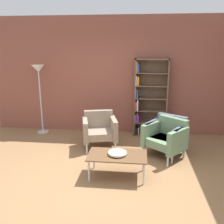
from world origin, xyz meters
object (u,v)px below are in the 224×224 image
Objects in this scene: bookshelf_tall at (148,99)px; armchair_by_bookshelf at (167,134)px; coffee_table_low at (117,156)px; armchair_spare_guest at (166,137)px; armchair_near_window at (99,129)px; decorative_bowl at (117,153)px; floor_lamp_torchiere at (39,77)px.

bookshelf_tall reaches higher than armchair_by_bookshelf.
coffee_table_low is 1.05× the size of armchair_spare_guest.
bookshelf_tall is 2.23× the size of armchair_near_window.
armchair_spare_guest is at bearing -68.40° from armchair_by_bookshelf.
armchair_near_window is at bearing -153.00° from armchair_spare_guest.
armchair_spare_guest is 0.16m from armchair_by_bookshelf.
coffee_table_low is 3.12× the size of decorative_bowl.
armchair_by_bookshelf is 3.37m from floor_lamp_torchiere.
coffee_table_low is 1.28m from armchair_spare_guest.
decorative_bowl is 3.10m from floor_lamp_torchiere.
armchair_by_bookshelf is at bearing 48.50° from decorative_bowl.
armchair_spare_guest is at bearing 44.70° from coffee_table_low.
armchair_near_window is at bearing 112.29° from coffee_table_low.
bookshelf_tall is at bearing 75.22° from coffee_table_low.
bookshelf_tall reaches higher than coffee_table_low.
armchair_near_window reaches higher than coffee_table_low.
decorative_bowl reaches higher than coffee_table_low.
bookshelf_tall is at bearing 25.70° from armchair_near_window.
armchair_by_bookshelf is (0.93, 1.06, 0.05)m from coffee_table_low.
floor_lamp_torchiere is at bearing -165.63° from armchair_by_bookshelf.
armchair_by_bookshelf is at bearing -21.57° from armchair_near_window.
bookshelf_tall reaches higher than armchair_spare_guest.
floor_lamp_torchiere reaches higher than coffee_table_low.
bookshelf_tall reaches higher than decorative_bowl.
coffee_table_low is at bearing 0.00° from decorative_bowl.
armchair_by_bookshelf is 0.54× the size of floor_lamp_torchiere.
armchair_by_bookshelf is (1.44, -0.19, 0.00)m from armchair_near_window.
floor_lamp_torchiere is (-2.13, 2.00, 1.08)m from coffee_table_low.
decorative_bowl is 0.34× the size of armchair_spare_guest.
bookshelf_tall reaches higher than armchair_near_window.
armchair_near_window reaches higher than decorative_bowl.
armchair_near_window is 0.91× the size of armchair_by_bookshelf.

